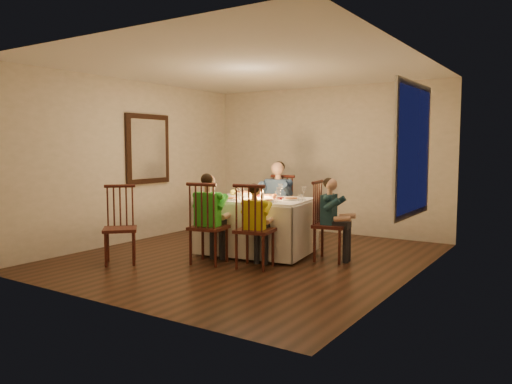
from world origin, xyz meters
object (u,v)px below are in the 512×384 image
Objects in this scene: adult at (277,243)px; dining_table at (257,214)px; chair_extra at (121,263)px; child_green at (209,263)px; child_teal at (330,260)px; serving_bowl at (243,194)px; chair_end at (330,260)px; chair_adult at (277,243)px; child_yellow at (255,268)px; chair_near_right at (255,268)px; chair_near_left at (209,263)px.

dining_table is at bearing -84.26° from adult.
dining_table is 1.61× the size of chair_extra.
chair_extra is 0.87× the size of child_green.
serving_bowl reaches higher than child_teal.
serving_bowl reaches higher than chair_end.
chair_adult is 1.04m from serving_bowl.
child_yellow is 5.17× the size of serving_bowl.
chair_near_right is 0.65m from child_green.
child_teal is at bearing 0.60° from dining_table.
dining_table is 1.04m from chair_adult.
chair_adult and chair_end have the same top height.
chair_extra is 1.17m from child_green.
chair_near_left is at bearing -11.65° from chair_extra.
adult is 1.21× the size of child_yellow.
chair_end is 0.00m from child_teal.
serving_bowl reaches higher than adult.
dining_table is 1.03m from chair_near_right.
chair_end is at bearing -33.64° from chair_adult.
chair_adult is at bearing 21.83° from chair_extra.
child_teal is (1.09, 0.17, -0.57)m from dining_table.
dining_table is 1.99m from chair_extra.
chair_near_left is 1.64m from child_teal.
serving_bowl is at bearing 139.38° from dining_table.
child_teal reaches higher than chair_end.
chair_adult is 0.91× the size of child_green.
child_green is 1.06× the size of child_teal.
chair_near_left is 0.65m from chair_near_right.
chair_near_left is at bearing 180.00° from child_green.
chair_near_right is 1.58m from serving_bowl.
child_yellow is at bearing -73.73° from adult.
chair_extra is at bearing 15.29° from chair_near_right.
chair_near_right is 0.97× the size of child_teal.
child_teal is at bearing -152.36° from child_green.
dining_table reaches higher than child_green.
chair_near_right is at bearing -19.44° from chair_extra.
chair_extra is at bearing -117.65° from adult.
adult reaches higher than chair_near_right.
child_teal is (1.24, -0.69, 0.00)m from adult.
chair_end reaches higher than chair_extra.
dining_table is 1.54× the size of chair_end.
chair_adult is at bearing -79.52° from chair_near_right.
child_green reaches higher than chair_adult.
chair_near_right reaches higher than child_yellow.
serving_bowl is at bearing -89.28° from child_green.
chair_near_left is at bearing -95.72° from adult.
adult is at bearing -102.45° from child_green.
child_teal is at bearing -33.64° from chair_adult.
chair_near_left and chair_near_right have the same top height.
chair_near_left is 1.17m from chair_extra.
chair_near_left is 0.00m from child_green.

